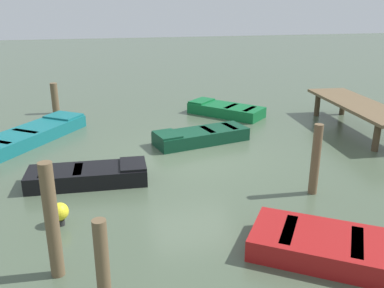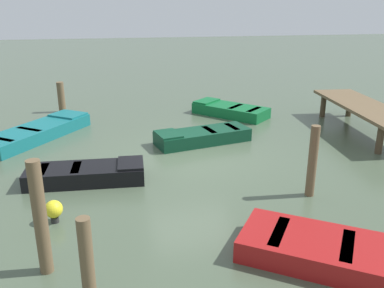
{
  "view_description": "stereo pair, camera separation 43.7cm",
  "coord_description": "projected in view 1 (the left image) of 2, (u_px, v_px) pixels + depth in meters",
  "views": [
    {
      "loc": [
        10.96,
        -2.45,
        4.27
      ],
      "look_at": [
        0.0,
        0.0,
        0.35
      ],
      "focal_mm": 38.77,
      "sensor_mm": 36.0,
      "label": 1
    },
    {
      "loc": [
        11.05,
        -2.03,
        4.27
      ],
      "look_at": [
        0.0,
        0.0,
        0.35
      ],
      "focal_mm": 38.77,
      "sensor_mm": 36.0,
      "label": 2
    }
  ],
  "objects": [
    {
      "name": "rowboat_red",
      "position": [
        378.0,
        255.0,
        6.94
      ],
      "size": [
        3.43,
        4.22,
        0.46
      ],
      "rotation": [
        0.0,
        0.0,
        0.98
      ],
      "color": "maroon",
      "rests_on": "ground_plane"
    },
    {
      "name": "rowboat_dark_green",
      "position": [
        201.0,
        136.0,
        13.04
      ],
      "size": [
        1.7,
        3.13,
        0.46
      ],
      "rotation": [
        0.0,
        0.0,
        4.95
      ],
      "color": "#0C3823",
      "rests_on": "ground_plane"
    },
    {
      "name": "rowboat_teal",
      "position": [
        33.0,
        134.0,
        13.27
      ],
      "size": [
        3.91,
        3.27,
        0.46
      ],
      "rotation": [
        0.0,
        0.0,
        2.52
      ],
      "color": "#14666B",
      "rests_on": "ground_plane"
    },
    {
      "name": "mooring_piling_far_left",
      "position": [
        102.0,
        262.0,
        5.99
      ],
      "size": [
        0.21,
        0.21,
        1.37
      ],
      "primitive_type": "cylinder",
      "color": "brown",
      "rests_on": "ground_plane"
    },
    {
      "name": "mooring_piling_near_right",
      "position": [
        316.0,
        160.0,
        9.41
      ],
      "size": [
        0.21,
        0.21,
        1.67
      ],
      "primitive_type": "cylinder",
      "color": "brown",
      "rests_on": "ground_plane"
    },
    {
      "name": "mooring_piling_center",
      "position": [
        52.0,
        221.0,
        6.48
      ],
      "size": [
        0.22,
        0.22,
        1.98
      ],
      "primitive_type": "cylinder",
      "color": "brown",
      "rests_on": "ground_plane"
    },
    {
      "name": "mooring_piling_mid_left",
      "position": [
        55.0,
        98.0,
        16.28
      ],
      "size": [
        0.27,
        0.27,
        1.21
      ],
      "primitive_type": "cylinder",
      "color": "brown",
      "rests_on": "ground_plane"
    },
    {
      "name": "rowboat_black",
      "position": [
        89.0,
        175.0,
        10.12
      ],
      "size": [
        1.12,
        2.89,
        0.46
      ],
      "rotation": [
        0.0,
        0.0,
        1.53
      ],
      "color": "black",
      "rests_on": "ground_plane"
    },
    {
      "name": "ground_plane",
      "position": [
        192.0,
        155.0,
        12.01
      ],
      "size": [
        80.0,
        80.0,
        0.0
      ],
      "primitive_type": "plane",
      "color": "#475642"
    },
    {
      "name": "dock_segment",
      "position": [
        359.0,
        107.0,
        14.07
      ],
      "size": [
        5.17,
        1.86,
        0.95
      ],
      "rotation": [
        0.0,
        0.0,
        -0.07
      ],
      "color": "brown",
      "rests_on": "ground_plane"
    },
    {
      "name": "rowboat_green",
      "position": [
        225.0,
        110.0,
        16.15
      ],
      "size": [
        2.89,
        2.84,
        0.46
      ],
      "rotation": [
        0.0,
        0.0,
        3.91
      ],
      "color": "#0F602D",
      "rests_on": "ground_plane"
    },
    {
      "name": "marker_buoy",
      "position": [
        60.0,
        212.0,
        8.21
      ],
      "size": [
        0.36,
        0.36,
        0.48
      ],
      "color": "#262626",
      "rests_on": "ground_plane"
    }
  ]
}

